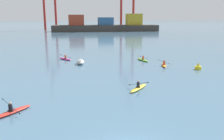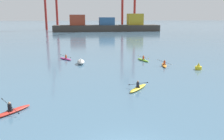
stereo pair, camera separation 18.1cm
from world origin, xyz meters
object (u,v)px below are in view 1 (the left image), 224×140
kayak_red (12,111)px  kayak_lime (143,60)px  kayak_orange (164,65)px  kayak_magenta (65,59)px  container_barge (106,26)px  kayak_yellow (139,88)px  capsized_dinghy (81,62)px  channel_buoy (198,67)px

kayak_red → kayak_lime: bearing=52.0°
kayak_orange → kayak_magenta: bearing=154.0°
container_barge → kayak_yellow: 96.07m
kayak_lime → kayak_magenta: 13.20m
capsized_dinghy → kayak_red: size_ratio=0.88×
kayak_magenta → container_barge: bearing=78.6°
channel_buoy → kayak_yellow: 13.13m
capsized_dinghy → kayak_yellow: bearing=-67.6°
kayak_yellow → kayak_magenta: (-8.35, 18.12, -0.00)m
container_barge → kayak_magenta: bearing=-101.4°
kayak_yellow → channel_buoy: bearing=36.8°
kayak_orange → kayak_lime: bearing=114.2°
capsized_dinghy → kayak_yellow: size_ratio=0.88×
capsized_dinghy → kayak_orange: 12.77m
kayak_orange → kayak_red: 23.54m
container_barge → kayak_yellow: bearing=-94.4°
kayak_lime → kayak_magenta: (-12.92, 2.73, -0.00)m
container_barge → kayak_orange: 84.99m
container_barge → kayak_magenta: 79.25m
kayak_red → capsized_dinghy: bearing=74.0°
kayak_lime → kayak_orange: bearing=-65.8°
capsized_dinghy → kayak_orange: size_ratio=0.77×
kayak_yellow → capsized_dinghy: bearing=112.4°
channel_buoy → kayak_red: bearing=-149.9°
capsized_dinghy → kayak_orange: bearing=-14.2°
capsized_dinghy → channel_buoy: channel_buoy is taller
kayak_orange → kayak_lime: 5.02m
container_barge → channel_buoy: bearing=-87.9°
kayak_yellow → kayak_magenta: kayak_magenta is taller
kayak_yellow → kayak_orange: kayak_orange is taller
channel_buoy → kayak_orange: 4.88m
kayak_lime → kayak_magenta: bearing=168.0°
kayak_magenta → kayak_orange: bearing=-26.0°
kayak_magenta → kayak_red: 22.97m
kayak_lime → kayak_red: 25.46m
channel_buoy → kayak_orange: bearing=142.9°
channel_buoy → kayak_red: 25.00m
kayak_yellow → kayak_red: (-11.10, -4.68, -0.00)m
kayak_magenta → kayak_red: kayak_magenta is taller
container_barge → kayak_orange: bearing=-90.5°
container_barge → kayak_red: bearing=-100.4°
capsized_dinghy → kayak_yellow: (5.76, -13.94, -0.18)m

